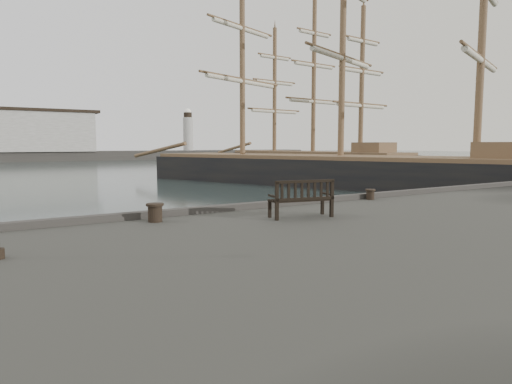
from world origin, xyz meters
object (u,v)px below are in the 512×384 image
bench (301,206)px  tall_ship_far (313,166)px  bollard_left (155,213)px  tall_ship_main (340,177)px  bollard_right (370,194)px

bench → tall_ship_far: size_ratio=0.07×
bench → bollard_left: bench is taller
bollard_left → tall_ship_far: size_ratio=0.02×
tall_ship_main → tall_ship_far: 19.36m
bench → bollard_right: 4.86m
bollard_right → tall_ship_far: (25.34, 33.73, -0.97)m
bench → tall_ship_far: bearing=61.7°
bollard_left → tall_ship_main: bearing=37.9°
bollard_left → bench: bearing=-22.1°
bench → tall_ship_main: 27.34m
bench → bollard_right: bench is taller
bollard_right → tall_ship_far: size_ratio=0.01×
bollard_right → tall_ship_main: (14.87, 17.45, -1.02)m
bollard_right → bench: bearing=-158.3°
bollard_left → tall_ship_main: (22.91, 17.81, -1.07)m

